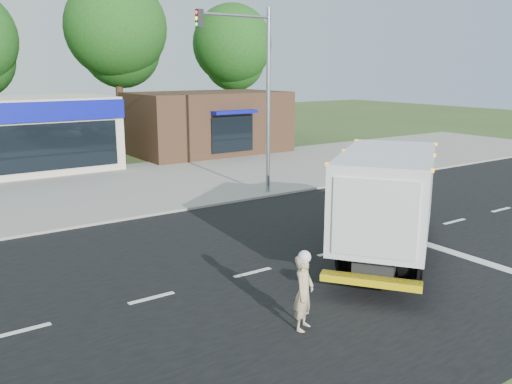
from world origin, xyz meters
TOP-DOWN VIEW (x-y plane):
  - ground at (0.00, 0.00)m, footprint 120.00×120.00m
  - road_asphalt at (0.00, 0.00)m, footprint 60.00×14.00m
  - sidewalk at (0.00, 8.20)m, footprint 60.00×2.40m
  - parking_apron at (0.00, 14.00)m, footprint 60.00×9.00m
  - lane_markings at (1.35, -1.35)m, footprint 55.20×7.00m
  - ems_box_truck at (1.08, -1.11)m, footprint 7.33×6.25m
  - emergency_worker at (-3.94, -3.34)m, footprint 0.73×0.66m
  - brown_storefront at (7.00, 19.98)m, footprint 10.00×6.70m
  - traffic_signal_pole at (2.35, 7.60)m, footprint 3.51×0.25m
  - background_trees at (-0.85, 28.16)m, footprint 36.77×7.39m

SIDE VIEW (x-z plane):
  - ground at x=0.00m, z-range 0.00..0.00m
  - road_asphalt at x=0.00m, z-range -0.01..0.01m
  - parking_apron at x=0.00m, z-range 0.00..0.02m
  - lane_markings at x=1.35m, z-range 0.01..0.02m
  - sidewalk at x=0.00m, z-range 0.00..0.12m
  - emergency_worker at x=-3.94m, z-range -0.01..1.77m
  - ems_box_truck at x=1.08m, z-range 0.25..3.54m
  - brown_storefront at x=7.00m, z-range 0.00..4.00m
  - traffic_signal_pole at x=2.35m, z-range 0.92..8.92m
  - background_trees at x=-0.85m, z-range 1.33..13.43m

